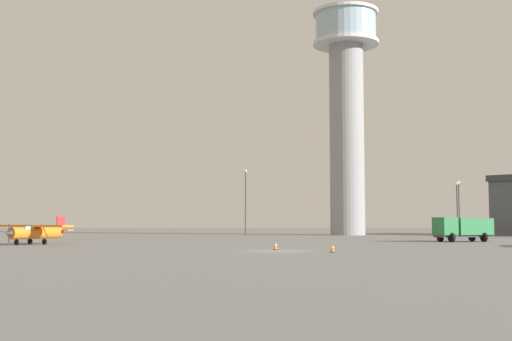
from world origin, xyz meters
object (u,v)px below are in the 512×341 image
at_px(control_tower, 346,98).
at_px(light_post_west, 457,204).
at_px(airplane_orange, 37,231).
at_px(light_post_east, 246,197).
at_px(truck_box_green, 463,228).
at_px(light_post_north, 459,203).
at_px(traffic_cone_near_right, 333,248).
at_px(traffic_cone_near_left, 276,246).

bearing_deg(control_tower, light_post_west, -53.37).
xyz_separation_m(airplane_orange, light_post_west, (49.70, 28.26, 3.42)).
distance_m(airplane_orange, light_post_east, 40.91).
relative_size(airplane_orange, truck_box_green, 1.25).
xyz_separation_m(control_tower, airplane_orange, (-36.97, -45.37, -21.72)).
distance_m(control_tower, light_post_east, 26.08).
relative_size(light_post_east, light_post_north, 1.22).
distance_m(light_post_west, light_post_east, 30.56).
bearing_deg(control_tower, truck_box_green, -79.82).
distance_m(truck_box_green, traffic_cone_near_right, 30.39).
height_order(control_tower, airplane_orange, control_tower).
height_order(airplane_orange, traffic_cone_near_right, airplane_orange).
bearing_deg(light_post_north, traffic_cone_near_left, -122.58).
relative_size(truck_box_green, traffic_cone_near_left, 10.30).
bearing_deg(light_post_west, light_post_north, 69.32).
xyz_separation_m(traffic_cone_near_left, traffic_cone_near_right, (3.83, -4.28, -0.03)).
bearing_deg(light_post_east, light_post_west, -13.50).
bearing_deg(traffic_cone_near_left, control_tower, 75.71).
xyz_separation_m(truck_box_green, light_post_west, (6.02, 20.20, 3.16)).
bearing_deg(truck_box_green, airplane_orange, -8.15).
bearing_deg(light_post_east, traffic_cone_near_right, -83.35).
distance_m(control_tower, airplane_orange, 62.43).
bearing_deg(light_post_east, airplane_orange, -119.49).
bearing_deg(airplane_orange, control_tower, 172.76).
distance_m(airplane_orange, traffic_cone_near_left, 25.50).
height_order(airplane_orange, light_post_west, light_post_west).
relative_size(light_post_west, light_post_east, 0.77).
relative_size(truck_box_green, traffic_cone_near_right, 11.27).
xyz_separation_m(control_tower, truck_box_green, (6.70, -37.32, -21.47)).
distance_m(light_post_north, traffic_cone_near_right, 56.88).
bearing_deg(traffic_cone_near_left, light_post_west, 55.99).
bearing_deg(traffic_cone_near_left, light_post_north, 57.42).
height_order(truck_box_green, light_post_north, light_post_north).
height_order(airplane_orange, traffic_cone_near_left, airplane_orange).
bearing_deg(light_post_north, control_tower, 142.07).
relative_size(airplane_orange, light_post_east, 0.84).
height_order(truck_box_green, traffic_cone_near_left, truck_box_green).
height_order(airplane_orange, truck_box_green, airplane_orange).
relative_size(light_post_west, traffic_cone_near_left, 11.75).
xyz_separation_m(control_tower, light_post_east, (-16.96, -9.99, -17.10)).
distance_m(truck_box_green, light_post_west, 21.32).
xyz_separation_m(airplane_orange, light_post_east, (20.01, 35.38, 4.62)).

